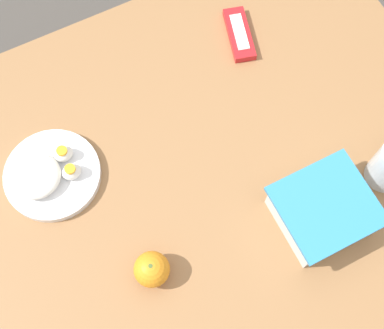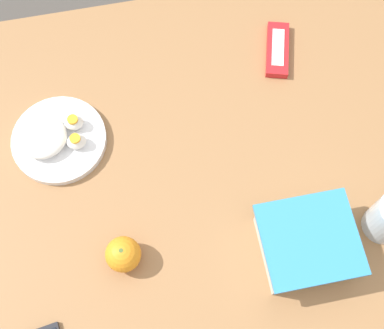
% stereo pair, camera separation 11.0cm
% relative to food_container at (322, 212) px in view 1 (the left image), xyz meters
% --- Properties ---
extents(ground_plane, '(10.00, 10.00, 0.00)m').
position_rel_food_container_xyz_m(ground_plane, '(0.20, -0.21, -0.77)').
color(ground_plane, '#4C4742').
extents(table, '(1.22, 0.91, 0.74)m').
position_rel_food_container_xyz_m(table, '(0.20, -0.21, -0.13)').
color(table, '#996B42').
rests_on(table, ground_plane).
extents(food_container, '(0.18, 0.17, 0.08)m').
position_rel_food_container_xyz_m(food_container, '(0.00, 0.00, 0.00)').
color(food_container, white).
rests_on(food_container, table).
extents(orange_fruit, '(0.07, 0.07, 0.07)m').
position_rel_food_container_xyz_m(orange_fruit, '(0.35, -0.05, -0.00)').
color(orange_fruit, orange).
rests_on(orange_fruit, table).
extents(rice_plate, '(0.20, 0.20, 0.05)m').
position_rel_food_container_xyz_m(rice_plate, '(0.46, -0.33, -0.02)').
color(rice_plate, white).
rests_on(rice_plate, table).
extents(candy_bar, '(0.09, 0.15, 0.02)m').
position_rel_food_container_xyz_m(candy_bar, '(-0.06, -0.46, -0.03)').
color(candy_bar, red).
rests_on(candy_bar, table).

